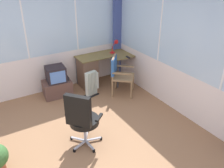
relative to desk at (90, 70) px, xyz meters
The scene contains 11 objects.
ground 2.53m from the desk, 122.68° to the right, with size 5.76×5.78×0.06m, color #906644.
north_window_panel 1.63m from the desk, 166.46° to the left, with size 4.76×0.07×2.55m.
east_window_panel 2.50m from the desk, 62.98° to the right, with size 0.07×4.78×2.55m.
curtain_corner 1.26m from the desk, 11.66° to the left, with size 0.25×0.07×2.45m, color #3F4F8D.
desk is the anchor object (origin of this frame).
desk_lamp 0.93m from the desk, ahead, with size 0.23×0.19×0.35m.
tv_remote 1.01m from the desk, 32.65° to the right, with size 0.04×0.15×0.02m, color black.
wooden_armchair 0.82m from the desk, 61.91° to the right, with size 0.68×0.68×0.93m.
office_chair 2.30m from the desk, 119.61° to the right, with size 0.61×0.61×1.05m.
tv_on_stand 0.90m from the desk, behind, with size 0.68×0.50×0.73m.
space_heater 0.53m from the desk, 111.27° to the right, with size 0.37×0.23×0.61m.
Camera 1 is at (-1.02, -2.87, 2.84)m, focal length 38.21 mm.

